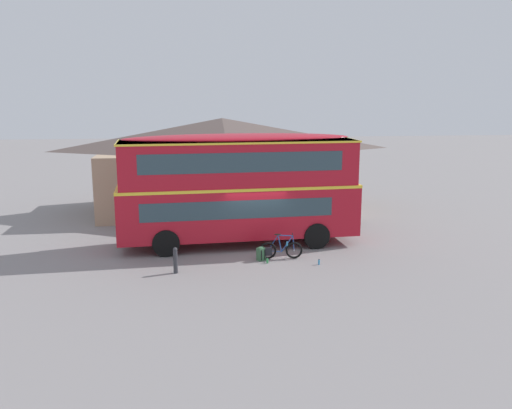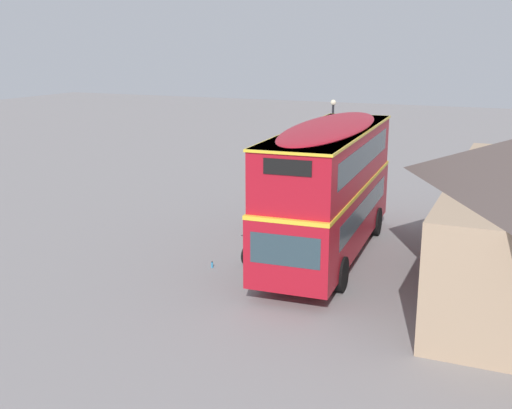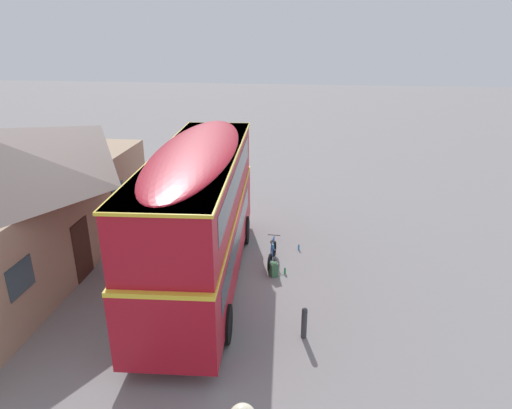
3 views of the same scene
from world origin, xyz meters
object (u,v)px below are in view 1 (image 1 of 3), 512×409
object	(u,v)px
touring_bicycle	(280,250)
kerb_bollard	(175,260)
backpack_on_ground	(261,253)
water_bottle_blue_sports	(319,262)
water_bottle_green_metal	(267,261)
double_decker_bus	(239,184)

from	to	relation	value
touring_bicycle	kerb_bollard	world-z (taller)	touring_bicycle
backpack_on_ground	touring_bicycle	bearing A→B (deg)	8.76
backpack_on_ground	water_bottle_blue_sports	distance (m)	2.29
water_bottle_green_metal	double_decker_bus	bearing A→B (deg)	107.36
double_decker_bus	backpack_on_ground	distance (m)	3.41
touring_bicycle	kerb_bollard	xyz separation A→B (m)	(-4.03, -1.27, 0.13)
backpack_on_ground	water_bottle_green_metal	xyz separation A→B (m)	(0.20, -0.39, -0.18)
double_decker_bus	touring_bicycle	world-z (taller)	double_decker_bus
double_decker_bus	water_bottle_blue_sports	xyz separation A→B (m)	(2.80, -3.17, -2.54)
double_decker_bus	backpack_on_ground	xyz separation A→B (m)	(0.67, -2.37, -2.36)
kerb_bollard	backpack_on_ground	bearing A→B (deg)	19.40
double_decker_bus	water_bottle_green_metal	distance (m)	3.85
touring_bicycle	kerb_bollard	bearing A→B (deg)	-162.49
touring_bicycle	water_bottle_blue_sports	distance (m)	1.68
water_bottle_green_metal	water_bottle_blue_sports	bearing A→B (deg)	-11.90
touring_bicycle	kerb_bollard	distance (m)	4.23
touring_bicycle	backpack_on_ground	bearing A→B (deg)	-171.24
backpack_on_ground	kerb_bollard	distance (m)	3.49
water_bottle_blue_sports	kerb_bollard	xyz separation A→B (m)	(-5.42, -0.36, 0.40)
touring_bicycle	water_bottle_green_metal	bearing A→B (deg)	-137.57
touring_bicycle	water_bottle_blue_sports	xyz separation A→B (m)	(1.38, -0.91, -0.27)
kerb_bollard	water_bottle_blue_sports	bearing A→B (deg)	3.79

